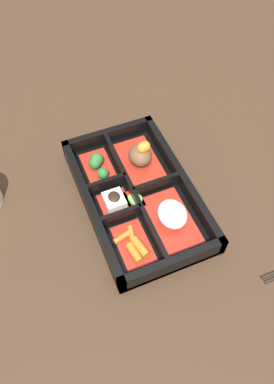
% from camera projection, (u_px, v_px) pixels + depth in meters
% --- Properties ---
extents(ground_plane, '(3.00, 3.00, 0.00)m').
position_uv_depth(ground_plane, '(137.00, 199.00, 0.74)').
color(ground_plane, '#382619').
extents(bento_base, '(0.33, 0.20, 0.01)m').
position_uv_depth(bento_base, '(137.00, 198.00, 0.73)').
color(bento_base, black).
rests_on(bento_base, ground_plane).
extents(bento_rim, '(0.33, 0.20, 0.04)m').
position_uv_depth(bento_rim, '(136.00, 194.00, 0.72)').
color(bento_rim, black).
rests_on(bento_rim, ground_plane).
extents(bowl_stew, '(0.13, 0.07, 0.06)m').
position_uv_depth(bowl_stew, '(141.00, 156.00, 0.76)').
color(bowl_stew, maroon).
rests_on(bowl_stew, bento_base).
extents(bowl_rice, '(0.13, 0.07, 0.04)m').
position_uv_depth(bowl_rice, '(172.00, 216.00, 0.68)').
color(bowl_rice, maroon).
rests_on(bowl_rice, bento_base).
extents(bowl_greens, '(0.09, 0.06, 0.03)m').
position_uv_depth(bowl_greens, '(98.00, 165.00, 0.76)').
color(bowl_greens, maroon).
rests_on(bowl_greens, bento_base).
extents(bowl_tofu, '(0.06, 0.06, 0.03)m').
position_uv_depth(bowl_tofu, '(114.00, 201.00, 0.71)').
color(bowl_tofu, maroon).
rests_on(bowl_tofu, bento_base).
extents(bowl_carrots, '(0.09, 0.06, 0.02)m').
position_uv_depth(bowl_carrots, '(134.00, 245.00, 0.66)').
color(bowl_carrots, maroon).
rests_on(bowl_carrots, bento_base).
extents(bowl_pickles, '(0.04, 0.03, 0.01)m').
position_uv_depth(bowl_pickles, '(134.00, 200.00, 0.72)').
color(bowl_pickles, maroon).
rests_on(bowl_pickles, bento_base).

